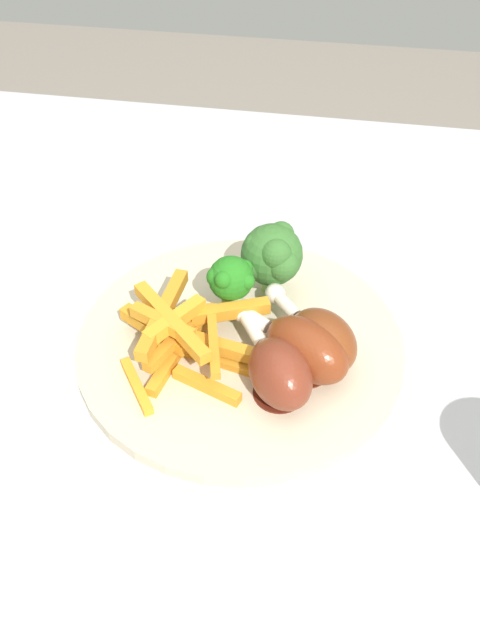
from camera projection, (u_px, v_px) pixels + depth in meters
The scene contains 9 objects.
ground_plane at pixel (269, 610), 1.11m from camera, with size 6.00×6.00×0.00m, color gray.
dining_table at pixel (289, 380), 0.66m from camera, with size 1.10×0.85×0.76m.
dinner_plate at pixel (240, 341), 0.54m from camera, with size 0.29×0.29×0.01m, color beige.
broccoli_floret_front at pixel (272, 255), 0.55m from camera, with size 0.06×0.06×0.07m.
broccoli_floret_middle at pixel (231, 280), 0.53m from camera, with size 0.04×0.04×0.06m.
carrot_fries_pile at pixel (185, 333), 0.51m from camera, with size 0.15×0.14×0.04m.
chicken_drumstick_near at pixel (277, 369), 0.48m from camera, with size 0.09×0.12×0.05m.
chicken_drumstick_far at pixel (303, 348), 0.49m from camera, with size 0.12×0.09×0.05m.
chicken_drumstick_extra at pixel (319, 338), 0.50m from camera, with size 0.10×0.11×0.05m.
Camera 1 is at (-0.03, 0.43, 1.15)m, focal length 33.63 mm.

